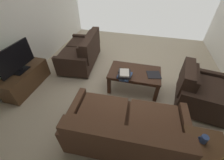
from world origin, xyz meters
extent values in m
cube|color=#B7A88E|center=(0.00, 0.00, 0.00)|extent=(4.85, 5.69, 0.01)
cube|color=silver|center=(2.42, 0.00, 1.45)|extent=(0.12, 5.69, 2.89)
cylinder|color=black|center=(-0.90, 1.03, 0.03)|extent=(0.05, 0.05, 0.06)
cylinder|color=black|center=(0.45, 1.09, 0.03)|extent=(0.05, 0.05, 0.06)
cylinder|color=black|center=(0.42, 1.83, 0.03)|extent=(0.05, 0.05, 0.06)
cube|color=brown|center=(-0.24, 1.43, 0.24)|extent=(1.55, 0.92, 0.36)
cube|color=brown|center=(-0.62, 1.40, 0.47)|extent=(0.74, 0.79, 0.10)
cube|color=brown|center=(0.14, 1.43, 0.47)|extent=(0.74, 0.79, 0.10)
cube|color=brown|center=(-0.26, 1.80, 0.59)|extent=(1.52, 0.24, 0.44)
cube|color=brown|center=(-0.63, 1.68, 0.59)|extent=(0.69, 0.15, 0.31)
cube|color=brown|center=(0.13, 1.71, 0.59)|extent=(0.69, 0.15, 0.31)
cube|color=brown|center=(-1.05, 1.40, 0.31)|extent=(0.13, 0.87, 0.52)
cube|color=brown|center=(0.57, 1.46, 0.31)|extent=(0.13, 0.87, 0.52)
cylinder|color=black|center=(1.71, -0.93, 0.03)|extent=(0.05, 0.05, 0.06)
cylinder|color=black|center=(1.62, 0.10, 0.03)|extent=(0.05, 0.05, 0.06)
cylinder|color=black|center=(1.04, -0.99, 0.03)|extent=(0.05, 0.05, 0.06)
cylinder|color=black|center=(0.95, 0.04, 0.03)|extent=(0.05, 0.05, 0.06)
cube|color=#33231C|center=(1.33, -0.45, 0.23)|extent=(0.89, 1.25, 0.35)
cube|color=#33231C|center=(1.37, -0.74, 0.46)|extent=(0.74, 0.61, 0.10)
cube|color=#33231C|center=(1.32, -0.15, 0.46)|extent=(0.74, 0.61, 0.10)
cube|color=#33231C|center=(0.99, -0.48, 0.60)|extent=(0.28, 1.20, 0.48)
cube|color=#33231C|center=(1.13, -0.76, 0.60)|extent=(0.17, 0.54, 0.34)
cube|color=#33231C|center=(1.07, -0.17, 0.60)|extent=(0.17, 0.54, 0.34)
cube|color=#33231C|center=(1.38, -1.09, 0.30)|extent=(0.80, 0.17, 0.51)
cube|color=#33231C|center=(1.27, 0.20, 0.30)|extent=(0.80, 0.17, 0.51)
cube|color=#3D2316|center=(-0.21, 0.21, 0.44)|extent=(1.06, 0.63, 0.04)
cube|color=#3D2316|center=(-0.21, 0.21, 0.40)|extent=(0.97, 0.57, 0.05)
cube|color=#3D2316|center=(-0.70, -0.06, 0.21)|extent=(0.07, 0.07, 0.42)
cube|color=#3D2316|center=(0.27, -0.06, 0.21)|extent=(0.07, 0.07, 0.42)
cube|color=#3D2316|center=(-0.70, 0.48, 0.21)|extent=(0.07, 0.07, 0.42)
cube|color=#3D2316|center=(0.27, 0.48, 0.21)|extent=(0.07, 0.07, 0.42)
cube|color=brown|center=(-1.22, 1.59, 0.55)|extent=(0.46, 0.46, 0.03)
cylinder|color=brown|center=(-1.42, 1.39, 0.27)|extent=(0.04, 0.04, 0.54)
cylinder|color=brown|center=(-1.02, 1.39, 0.27)|extent=(0.04, 0.04, 0.54)
cube|color=#4C331E|center=(2.11, 0.74, 0.23)|extent=(0.42, 1.10, 0.45)
cube|color=black|center=(2.22, 0.74, 0.23)|extent=(0.03, 0.93, 0.27)
cube|color=black|center=(2.13, 0.72, 0.23)|extent=(0.20, 0.24, 0.06)
cube|color=black|center=(2.11, 0.74, 0.46)|extent=(0.20, 0.32, 0.02)
cube|color=black|center=(2.11, 0.74, 0.50)|extent=(0.04, 0.06, 0.06)
cube|color=black|center=(2.11, 0.74, 0.76)|extent=(0.05, 0.85, 0.49)
cube|color=#194C23|center=(2.13, 0.74, 0.76)|extent=(0.02, 0.82, 0.46)
cylinder|color=black|center=(-1.81, 0.72, 0.03)|extent=(0.06, 0.06, 0.06)
cylinder|color=black|center=(-1.91, 0.16, 0.03)|extent=(0.06, 0.06, 0.06)
cylinder|color=black|center=(-1.12, 0.61, 0.03)|extent=(0.06, 0.06, 0.06)
cylinder|color=black|center=(-1.21, 0.04, 0.03)|extent=(0.06, 0.06, 0.06)
cube|color=#33231C|center=(-1.51, 0.38, 0.23)|extent=(0.93, 0.86, 0.35)
cube|color=#33231C|center=(-1.53, 0.39, 0.46)|extent=(0.83, 0.79, 0.10)
cube|color=#33231C|center=(-1.17, 0.32, 0.58)|extent=(0.30, 0.75, 0.45)
cube|color=#33231C|center=(-1.27, 0.34, 0.58)|extent=(0.23, 0.67, 0.31)
cube|color=#33231C|center=(-1.44, 0.79, 0.30)|extent=(0.83, 0.24, 0.51)
cube|color=#33231C|center=(-1.58, -0.03, 0.30)|extent=(0.83, 0.24, 0.51)
cylinder|color=#334C8C|center=(-1.17, 1.55, 0.62)|extent=(0.08, 0.08, 0.10)
cube|color=#334C8C|center=(-1.11, 1.55, 0.62)|extent=(0.02, 0.01, 0.06)
cube|color=#385693|center=(-0.04, 0.46, 0.48)|extent=(0.18, 0.24, 0.03)
cube|color=#385693|center=(-0.04, 0.46, 0.50)|extent=(0.28, 0.32, 0.03)
cube|color=#385693|center=(-0.04, 0.45, 0.53)|extent=(0.28, 0.27, 0.02)
cube|color=black|center=(-0.03, 0.46, 0.55)|extent=(0.26, 0.30, 0.03)
cube|color=silver|center=(-0.03, 0.46, 0.58)|extent=(0.22, 0.27, 0.03)
cube|color=black|center=(0.10, 0.25, 0.47)|extent=(0.05, 0.16, 0.02)
cube|color=#59595B|center=(0.10, 0.25, 0.48)|extent=(0.03, 0.11, 0.00)
cube|color=black|center=(-0.60, 0.23, 0.46)|extent=(0.31, 0.30, 0.01)
camera|label=1|loc=(-0.31, 2.59, 2.22)|focal=22.59mm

